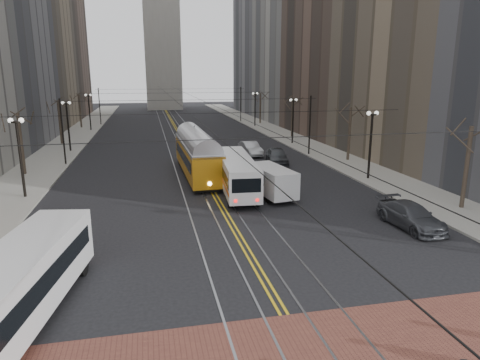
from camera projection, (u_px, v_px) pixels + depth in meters
name	position (u px, v px, depth m)	size (l,w,h in m)	color
ground	(277.00, 302.00, 17.02)	(260.00, 260.00, 0.00)	black
sidewalk_left	(69.00, 143.00, 56.64)	(5.00, 140.00, 0.15)	gray
sidewalk_right	(285.00, 136.00, 62.79)	(5.00, 140.00, 0.15)	gray
streetcar_rails	(183.00, 140.00, 59.73)	(4.80, 130.00, 0.02)	gray
centre_lines	(183.00, 140.00, 59.73)	(0.42, 130.00, 0.01)	gold
building_left_far	(40.00, 19.00, 88.64)	(16.00, 20.00, 40.00)	brown
building_right_mid	(355.00, 17.00, 61.85)	(16.00, 20.00, 34.00)	brown
building_right_far	(275.00, 25.00, 99.09)	(16.00, 20.00, 40.00)	slate
lamp_posts	(195.00, 135.00, 43.64)	(27.60, 57.20, 5.60)	black
street_trees	(189.00, 128.00, 49.81)	(31.68, 53.28, 5.60)	#382D23
trolley_wires	(189.00, 120.00, 49.18)	(25.96, 120.00, 6.60)	black
transit_bus	(12.00, 296.00, 14.73)	(2.29, 11.00, 2.75)	silver
streetcar	(197.00, 158.00, 38.16)	(2.51, 13.53, 3.19)	orange
rear_bus	(236.00, 175.00, 32.83)	(2.25, 10.34, 2.70)	white
cargo_van	(272.00, 183.00, 31.33)	(1.95, 5.08, 2.25)	silver
sedan_grey	(277.00, 156.00, 43.28)	(1.93, 4.79, 1.63)	#404448
sedan_silver	(250.00, 149.00, 47.84)	(1.63, 4.68, 1.54)	#AFB2B7
sedan_parked	(411.00, 216.00, 25.20)	(2.01, 4.94, 1.43)	#42454A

